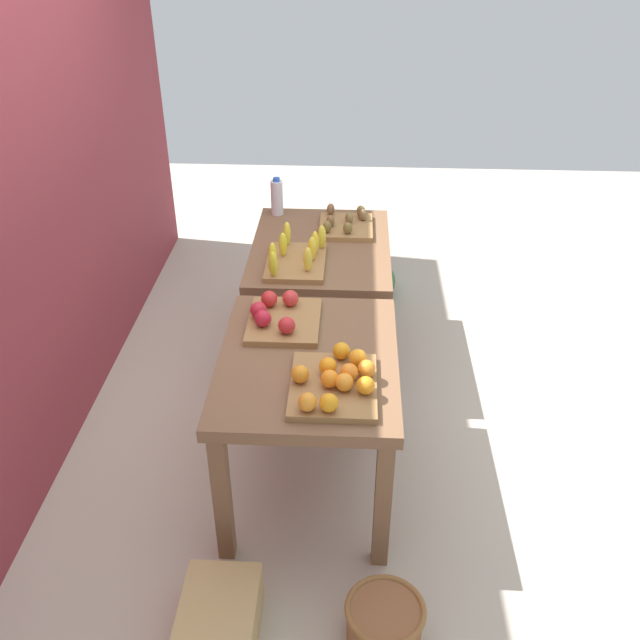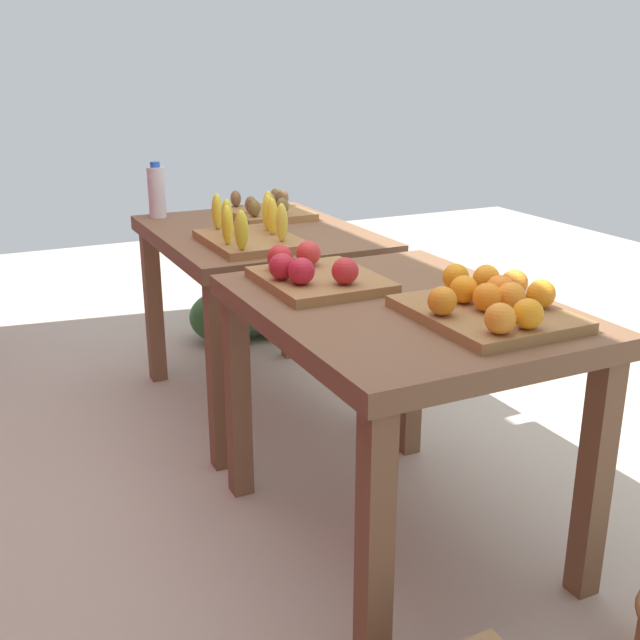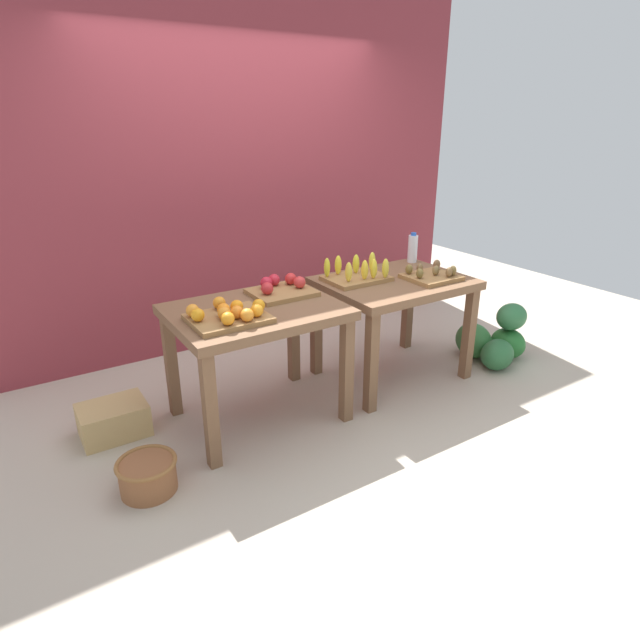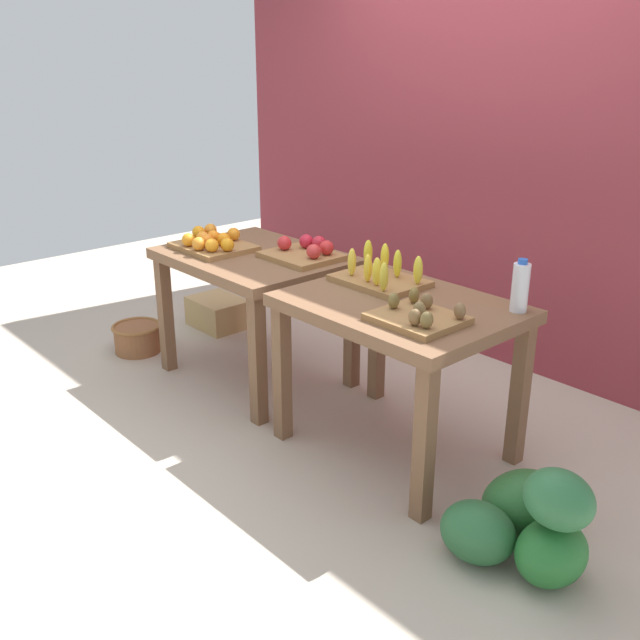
{
  "view_description": "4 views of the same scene",
  "coord_description": "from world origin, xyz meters",
  "px_view_note": "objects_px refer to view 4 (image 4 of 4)",
  "views": [
    {
      "loc": [
        -3.1,
        -0.18,
        2.58
      ],
      "look_at": [
        0.05,
        -0.02,
        0.58
      ],
      "focal_mm": 39.26,
      "sensor_mm": 36.0,
      "label": 1
    },
    {
      "loc": [
        -2.34,
        1.12,
        1.42
      ],
      "look_at": [
        -0.08,
        0.03,
        0.58
      ],
      "focal_mm": 43.27,
      "sensor_mm": 36.0,
      "label": 2
    },
    {
      "loc": [
        -1.86,
        -2.78,
        1.87
      ],
      "look_at": [
        -0.07,
        0.01,
        0.58
      ],
      "focal_mm": 29.4,
      "sensor_mm": 36.0,
      "label": 3
    },
    {
      "loc": [
        2.64,
        -2.36,
        1.87
      ],
      "look_at": [
        0.02,
        -0.02,
        0.53
      ],
      "focal_mm": 40.41,
      "sensor_mm": 36.0,
      "label": 4
    }
  ],
  "objects_px": {
    "orange_bin": "(212,243)",
    "cardboard_produce_box": "(218,313)",
    "apple_bin": "(305,252)",
    "water_bottle": "(520,287)",
    "watermelon_pile": "(525,521)",
    "kiwi_bin": "(419,316)",
    "display_table_right": "(400,325)",
    "wicker_basket": "(137,337)",
    "display_table_left": "(255,273)",
    "banana_crate": "(380,275)"
  },
  "relations": [
    {
      "from": "cardboard_produce_box",
      "to": "display_table_right",
      "type": "bearing_deg",
      "value": -8.59
    },
    {
      "from": "wicker_basket",
      "to": "display_table_left",
      "type": "bearing_deg",
      "value": 22.69
    },
    {
      "from": "wicker_basket",
      "to": "water_bottle",
      "type": "bearing_deg",
      "value": 15.15
    },
    {
      "from": "display_table_left",
      "to": "display_table_right",
      "type": "height_order",
      "value": "same"
    },
    {
      "from": "watermelon_pile",
      "to": "cardboard_produce_box",
      "type": "distance_m",
      "value": 2.93
    },
    {
      "from": "orange_bin",
      "to": "cardboard_produce_box",
      "type": "relative_size",
      "value": 1.14
    },
    {
      "from": "kiwi_bin",
      "to": "wicker_basket",
      "type": "relative_size",
      "value": 1.12
    },
    {
      "from": "orange_bin",
      "to": "water_bottle",
      "type": "distance_m",
      "value": 1.83
    },
    {
      "from": "water_bottle",
      "to": "wicker_basket",
      "type": "xyz_separation_m",
      "value": [
        -2.39,
        -0.65,
        -0.79
      ]
    },
    {
      "from": "wicker_basket",
      "to": "display_table_right",
      "type": "bearing_deg",
      "value": 10.14
    },
    {
      "from": "water_bottle",
      "to": "cardboard_produce_box",
      "type": "distance_m",
      "value": 2.54
    },
    {
      "from": "orange_bin",
      "to": "watermelon_pile",
      "type": "height_order",
      "value": "orange_bin"
    },
    {
      "from": "watermelon_pile",
      "to": "display_table_right",
      "type": "bearing_deg",
      "value": 165.11
    },
    {
      "from": "apple_bin",
      "to": "orange_bin",
      "type": "bearing_deg",
      "value": -150.36
    },
    {
      "from": "banana_crate",
      "to": "display_table_left",
      "type": "bearing_deg",
      "value": -172.0
    },
    {
      "from": "display_table_left",
      "to": "display_table_right",
      "type": "bearing_deg",
      "value": 0.0
    },
    {
      "from": "display_table_left",
      "to": "wicker_basket",
      "type": "relative_size",
      "value": 3.24
    },
    {
      "from": "apple_bin",
      "to": "display_table_right",
      "type": "bearing_deg",
      "value": -10.06
    },
    {
      "from": "display_table_left",
      "to": "water_bottle",
      "type": "height_order",
      "value": "water_bottle"
    },
    {
      "from": "kiwi_bin",
      "to": "watermelon_pile",
      "type": "height_order",
      "value": "kiwi_bin"
    },
    {
      "from": "orange_bin",
      "to": "apple_bin",
      "type": "distance_m",
      "value": 0.57
    },
    {
      "from": "display_table_left",
      "to": "banana_crate",
      "type": "distance_m",
      "value": 0.89
    },
    {
      "from": "orange_bin",
      "to": "kiwi_bin",
      "type": "bearing_deg",
      "value": -0.3
    },
    {
      "from": "watermelon_pile",
      "to": "cardboard_produce_box",
      "type": "relative_size",
      "value": 1.62
    },
    {
      "from": "wicker_basket",
      "to": "cardboard_produce_box",
      "type": "distance_m",
      "value": 0.65
    },
    {
      "from": "apple_bin",
      "to": "watermelon_pile",
      "type": "relative_size",
      "value": 0.62
    },
    {
      "from": "apple_bin",
      "to": "water_bottle",
      "type": "xyz_separation_m",
      "value": [
        1.29,
        0.15,
        0.08
      ]
    },
    {
      "from": "apple_bin",
      "to": "watermelon_pile",
      "type": "height_order",
      "value": "apple_bin"
    },
    {
      "from": "display_table_right",
      "to": "watermelon_pile",
      "type": "distance_m",
      "value": 1.04
    },
    {
      "from": "display_table_left",
      "to": "orange_bin",
      "type": "relative_size",
      "value": 2.29
    },
    {
      "from": "display_table_right",
      "to": "water_bottle",
      "type": "height_order",
      "value": "water_bottle"
    },
    {
      "from": "display_table_right",
      "to": "watermelon_pile",
      "type": "height_order",
      "value": "display_table_right"
    },
    {
      "from": "water_bottle",
      "to": "watermelon_pile",
      "type": "height_order",
      "value": "water_bottle"
    },
    {
      "from": "banana_crate",
      "to": "wicker_basket",
      "type": "distance_m",
      "value": 1.91
    },
    {
      "from": "banana_crate",
      "to": "cardboard_produce_box",
      "type": "distance_m",
      "value": 1.89
    },
    {
      "from": "display_table_right",
      "to": "water_bottle",
      "type": "relative_size",
      "value": 4.33
    },
    {
      "from": "banana_crate",
      "to": "water_bottle",
      "type": "distance_m",
      "value": 0.71
    },
    {
      "from": "display_table_right",
      "to": "watermelon_pile",
      "type": "relative_size",
      "value": 1.6
    },
    {
      "from": "apple_bin",
      "to": "banana_crate",
      "type": "height_order",
      "value": "banana_crate"
    },
    {
      "from": "apple_bin",
      "to": "watermelon_pile",
      "type": "xyz_separation_m",
      "value": [
        1.74,
        -0.39,
        -0.64
      ]
    },
    {
      "from": "orange_bin",
      "to": "wicker_basket",
      "type": "bearing_deg",
      "value": -160.13
    },
    {
      "from": "watermelon_pile",
      "to": "display_table_left",
      "type": "bearing_deg",
      "value": 173.29
    },
    {
      "from": "apple_bin",
      "to": "watermelon_pile",
      "type": "bearing_deg",
      "value": -12.55
    },
    {
      "from": "orange_bin",
      "to": "watermelon_pile",
      "type": "xyz_separation_m",
      "value": [
        2.24,
        -0.11,
        -0.65
      ]
    },
    {
      "from": "water_bottle",
      "to": "display_table_right",
      "type": "bearing_deg",
      "value": -145.49
    },
    {
      "from": "banana_crate",
      "to": "wicker_basket",
      "type": "bearing_deg",
      "value": -164.54
    },
    {
      "from": "banana_crate",
      "to": "display_table_right",
      "type": "bearing_deg",
      "value": -26.17
    },
    {
      "from": "banana_crate",
      "to": "watermelon_pile",
      "type": "xyz_separation_m",
      "value": [
        1.14,
        -0.36,
        -0.65
      ]
    },
    {
      "from": "watermelon_pile",
      "to": "cardboard_produce_box",
      "type": "bearing_deg",
      "value": 169.43
    },
    {
      "from": "apple_bin",
      "to": "wicker_basket",
      "type": "bearing_deg",
      "value": -155.56
    }
  ]
}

